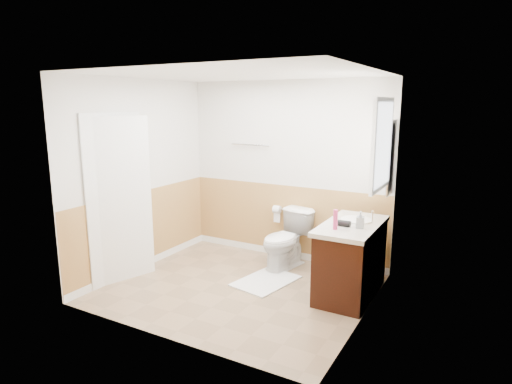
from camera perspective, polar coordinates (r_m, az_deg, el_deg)
The scene contains 32 objects.
floor at distance 5.34m, azimuth -2.29°, elevation -12.55°, with size 3.00×3.00×0.00m, color #8C7051.
ceiling at distance 4.88m, azimuth -2.54°, elevation 15.29°, with size 3.00×3.00×0.00m, color white.
wall_back at distance 6.09m, azimuth 3.98°, elevation 2.75°, with size 3.00×3.00×0.00m, color silver.
wall_front at distance 3.94m, azimuth -12.32°, elevation -2.41°, with size 3.00×3.00×0.00m, color silver.
wall_left at distance 5.87m, azimuth -15.01°, elevation 2.05°, with size 3.00×3.00×0.00m, color silver.
wall_right at distance 4.39m, azimuth 14.56°, elevation -1.08°, with size 3.00×3.00×0.00m, color silver.
wainscot_back at distance 6.24m, azimuth 3.83°, elevation -4.08°, with size 3.00×3.00×0.00m, color tan.
wainscot_front at distance 4.19m, azimuth -11.76°, elevation -12.38°, with size 3.00×3.00×0.00m, color tan.
wainscot_left at distance 6.03m, azimuth -14.55°, elevation -5.00°, with size 2.60×2.60×0.00m, color tan.
wainscot_right at distance 4.61m, azimuth 13.94°, elevation -10.20°, with size 2.60×2.60×0.00m, color tan.
toilet at distance 5.85m, azimuth 3.90°, elevation -6.30°, with size 0.44×0.76×0.78m, color white.
bath_mat at distance 5.51m, azimuth 1.30°, elevation -11.66°, with size 0.55×0.80×0.02m, color white.
vanity_cabinet at distance 5.16m, azimuth 12.38°, elevation -8.92°, with size 0.55×1.10×0.80m, color black.
vanity_knob_left at distance 5.11m, azimuth 8.88°, elevation -7.22°, with size 0.03×0.03×0.03m, color white.
vanity_knob_right at distance 5.28m, azimuth 9.64°, elevation -6.59°, with size 0.03×0.03×0.03m, color white.
countertop at distance 5.03m, azimuth 12.48°, elevation -4.36°, with size 0.60×1.15×0.05m, color beige.
sink_basin at distance 5.16m, azimuth 13.09°, elevation -3.59°, with size 0.36×0.36×0.02m, color white.
faucet at distance 5.10m, azimuth 15.06°, elevation -3.17°, with size 0.02×0.02×0.14m, color silver.
lotion_bottle at distance 4.73m, azimuth 10.41°, elevation -3.60°, with size 0.05×0.05×0.22m, color #C7336C.
soap_dispenser at distance 4.85m, azimuth 13.58°, elevation -3.56°, with size 0.08×0.09×0.19m, color #8C959E.
hair_dryer_body at distance 4.88m, azimuth 11.54°, elevation -4.07°, with size 0.07×0.07×0.14m, color black.
hair_dryer_handle at distance 4.94m, azimuth 11.34°, elevation -4.25°, with size 0.03×0.03×0.07m, color black.
mirror_panel at distance 5.40m, azimuth 17.45°, elevation 4.32°, with size 0.02×0.35×0.90m, color silver.
window_frame at distance 4.88m, azimuth 16.28°, elevation 6.03°, with size 0.04×0.80×1.00m, color white.
window_glass at distance 4.88m, azimuth 16.47°, elevation 6.02°, with size 0.01×0.70×0.90m, color white.
door at distance 5.54m, azimuth -17.35°, elevation -1.08°, with size 0.05×0.80×2.04m, color white.
door_frame at distance 5.59m, azimuth -17.90°, elevation -0.89°, with size 0.02×0.92×2.10m, color white.
door_knob at distance 5.74m, azimuth -14.53°, elevation -1.20°, with size 0.06×0.06×0.06m, color silver.
towel_bar at distance 6.26m, azimuth -0.78°, elevation 6.24°, with size 0.02×0.02×0.62m, color silver.
tp_holder_bar at distance 6.18m, azimuth 2.78°, elevation -2.31°, with size 0.02×0.02×0.14m, color silver.
tp_roll at distance 6.18m, azimuth 2.78°, elevation -2.31°, with size 0.11×0.11×0.10m, color white.
tp_sheet at distance 6.21m, azimuth 2.77°, elevation -3.29°, with size 0.10×0.01×0.16m, color white.
Camera 1 is at (2.54, -4.16, 2.19)m, focal length 30.36 mm.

